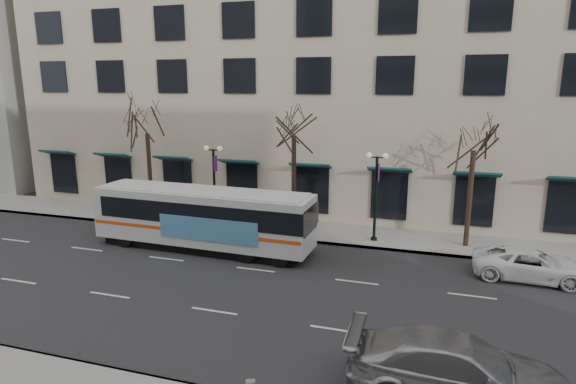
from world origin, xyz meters
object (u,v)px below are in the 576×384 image
at_px(tree_far_left, 146,119).
at_px(lamp_post_left, 214,182).
at_px(tree_far_right, 475,132).
at_px(city_bus, 204,217).
at_px(silver_car, 457,369).
at_px(white_pickup, 531,264).
at_px(tree_far_mid, 294,119).
at_px(lamp_post_right, 376,193).

relative_size(tree_far_left, lamp_post_left, 1.60).
xyz_separation_m(tree_far_right, city_bus, (-13.79, -4.46, -4.59)).
height_order(tree_far_right, city_bus, tree_far_right).
bearing_deg(tree_far_left, silver_car, -36.07).
xyz_separation_m(tree_far_left, tree_far_right, (20.00, 0.00, -0.28)).
bearing_deg(white_pickup, lamp_post_left, 81.79).
xyz_separation_m(city_bus, white_pickup, (16.46, 0.77, -1.12)).
xyz_separation_m(tree_far_mid, city_bus, (-3.79, -4.46, -5.08)).
bearing_deg(lamp_post_left, silver_car, -43.35).
bearing_deg(tree_far_mid, tree_far_left, -180.00).
relative_size(tree_far_right, lamp_post_left, 1.55).
distance_m(tree_far_left, tree_far_right, 20.00).
xyz_separation_m(tree_far_mid, white_pickup, (12.67, -3.69, -6.19)).
distance_m(city_bus, white_pickup, 16.51).
relative_size(tree_far_mid, lamp_post_left, 1.64).
bearing_deg(tree_far_mid, city_bus, -130.31).
height_order(tree_far_left, white_pickup, tree_far_left).
bearing_deg(city_bus, white_pickup, 4.34).
relative_size(lamp_post_right, white_pickup, 1.02).
bearing_deg(city_bus, silver_car, -34.58).
relative_size(tree_far_left, city_bus, 0.67).
bearing_deg(tree_far_right, lamp_post_left, -177.71).
relative_size(tree_far_mid, lamp_post_right, 1.64).
xyz_separation_m(lamp_post_left, silver_car, (14.12, -13.33, -2.02)).
height_order(tree_far_left, lamp_post_left, tree_far_left).
xyz_separation_m(silver_car, white_pickup, (3.54, 10.24, -0.22)).
distance_m(lamp_post_left, city_bus, 4.20).
bearing_deg(lamp_post_left, tree_far_right, 2.29).
xyz_separation_m(tree_far_left, city_bus, (6.21, -4.46, -4.87)).
distance_m(lamp_post_left, white_pickup, 18.07).
height_order(tree_far_mid, tree_far_right, tree_far_mid).
relative_size(tree_far_right, silver_car, 1.26).
bearing_deg(silver_car, city_bus, 52.45).
xyz_separation_m(city_bus, silver_car, (12.92, -9.47, -0.90)).
bearing_deg(tree_far_mid, white_pickup, -16.25).
bearing_deg(tree_far_left, tree_far_mid, 0.00).
distance_m(lamp_post_right, white_pickup, 8.56).
height_order(tree_far_right, lamp_post_left, tree_far_right).
xyz_separation_m(tree_far_left, lamp_post_right, (15.01, -0.60, -3.75)).
relative_size(lamp_post_left, lamp_post_right, 1.00).
height_order(tree_far_mid, white_pickup, tree_far_mid).
distance_m(tree_far_right, lamp_post_left, 15.40).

